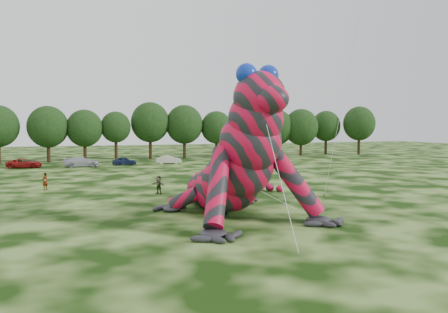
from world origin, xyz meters
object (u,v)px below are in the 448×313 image
Objects in this scene: tree_14 at (277,133)px; car_6 at (231,157)px; tree_8 at (85,135)px; car_2 at (25,163)px; tree_13 at (252,131)px; spectator_2 at (251,169)px; tree_15 at (301,132)px; inflatable_gecko at (221,142)px; spectator_3 at (262,165)px; tree_11 at (184,132)px; car_7 at (266,156)px; car_3 at (82,162)px; spectator_0 at (45,181)px; spectator_5 at (159,185)px; tree_9 at (116,136)px; car_4 at (124,161)px; tree_10 at (150,131)px; tree_16 at (326,133)px; tree_17 at (359,130)px; car_5 at (169,160)px; tree_7 at (48,134)px; tree_12 at (216,134)px.

car_6 is (-13.35, -8.80, -4.06)m from tree_14.
tree_8 reaches higher than car_2.
tree_13 reaches higher than car_2.
spectator_2 is (-5.72, -22.60, 0.15)m from car_6.
tree_15 is 52.66m from car_2.
inflatable_gecko is 1.95× the size of tree_13.
tree_11 is at bearing 146.66° from spectator_3.
car_3 is at bearing 92.13° from car_7.
spectator_0 is (-4.73, -34.56, -3.64)m from tree_8.
spectator_5 is (-32.65, -42.10, -3.90)m from tree_14.
tree_11 is 6.41× the size of spectator_2.
inflatable_gecko reaches higher than tree_14.
tree_9 is (-2.42, 50.20, -0.60)m from inflatable_gecko.
car_4 and car_6 have the same top height.
tree_10 is 42.70m from spectator_5.
car_3 is (-8.56, 38.94, -4.19)m from inflatable_gecko.
tree_11 is 13.39m from tree_13.
tree_16 reaches higher than spectator_0.
tree_8 is 31.36m from tree_13.
car_2 is (-40.08, -9.91, -4.38)m from tree_13.
tree_11 is 5.75× the size of spectator_3.
tree_17 is 6.56× the size of spectator_2.
spectator_3 is at bearing -49.45° from tree_8.
car_4 is at bearing -80.14° from car_3.
tree_8 is 1.89× the size of car_7.
car_5 is (12.58, -9.90, -3.81)m from tree_8.
tree_11 is at bearing 48.52° from car_6.
tree_13 reaches higher than inflatable_gecko.
car_7 is (-0.38, -7.36, -4.38)m from tree_13.
tree_16 is 0.91× the size of tree_17.
car_6 is (-7.02, -7.21, -4.43)m from tree_13.
car_5 is 31.38m from spectator_5.
car_4 is at bearing -40.58° from tree_7.
tree_13 reaches higher than tree_14.
car_6 is (19.05, -7.42, -3.70)m from tree_9.
spectator_2 is (13.33, -30.02, -3.55)m from tree_9.
tree_14 is 0.98× the size of tree_15.
spectator_3 reaches higher than spectator_0.
inflatable_gecko is at bearing -177.03° from car_5.
tree_8 is 24.24m from tree_12.
tree_8 is 1.73× the size of car_3.
inflatable_gecko reaches higher than tree_16.
tree_12 is at bearing -67.09° from car_2.
tree_14 is at bearing -70.41° from car_4.
tree_7 is 2.53× the size of car_4.
inflatable_gecko is 52.08m from tree_11.
spectator_3 is at bearing -143.55° from tree_17.
tree_16 is 21.39m from car_7.
spectator_5 is at bearing -90.51° from spectator_3.
tree_15 is at bearing 0.65° from tree_9.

